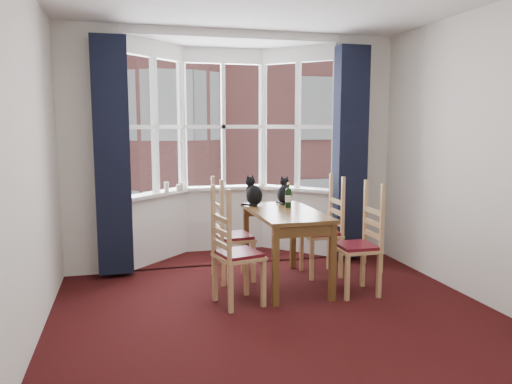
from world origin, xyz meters
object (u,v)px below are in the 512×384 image
object	(u,v)px
cat_right	(285,193)
candle_extra	(181,187)
dining_table	(286,222)
chair_left_far	(226,238)
candle_short	(178,188)
wine_bottle	(288,197)
chair_right_far	(329,234)
cat_left	(254,194)
chair_left_near	(230,257)
chair_right_near	(364,247)
candle_tall	(167,187)

from	to	relation	value
cat_right	candle_extra	size ratio (longest dim) A/B	2.92
dining_table	chair_left_far	xyz separation A→B (m)	(-0.59, 0.31, -0.21)
candle_short	wine_bottle	bearing A→B (deg)	-46.76
chair_right_far	chair_left_far	bearing A→B (deg)	177.19
dining_table	candle_extra	world-z (taller)	candle_extra
wine_bottle	cat_left	bearing A→B (deg)	140.63
cat_right	candle_extra	world-z (taller)	cat_right
chair_left_near	chair_left_far	bearing A→B (deg)	82.01
cat_right	wine_bottle	world-z (taller)	cat_right
chair_right_near	candle_short	distance (m)	2.49
dining_table	candle_extra	distance (m)	1.67
dining_table	chair_left_near	world-z (taller)	chair_left_near
cat_right	candle_tall	distance (m)	1.52
chair_left_near	candle_tall	world-z (taller)	candle_tall
chair_right_far	candle_short	world-z (taller)	candle_short
dining_table	candle_extra	bearing A→B (deg)	124.99
dining_table	chair_right_far	world-z (taller)	chair_right_far
chair_left_far	candle_tall	distance (m)	1.23
cat_left	candle_short	world-z (taller)	cat_left
wine_bottle	chair_left_near	bearing A→B (deg)	-140.67
chair_left_near	candle_short	xyz separation A→B (m)	(-0.29, 1.79, 0.44)
cat_left	cat_right	size ratio (longest dim) A/B	1.08
chair_left_near	cat_left	size ratio (longest dim) A/B	2.66
cat_left	wine_bottle	world-z (taller)	cat_left
candle_tall	chair_left_far	bearing A→B (deg)	-61.28
wine_bottle	candle_short	world-z (taller)	wine_bottle
chair_right_far	cat_left	xyz separation A→B (m)	(-0.83, 0.21, 0.46)
dining_table	cat_left	size ratio (longest dim) A/B	3.67
wine_bottle	candle_extra	bearing A→B (deg)	131.75
chair_left_far	cat_right	xyz separation A→B (m)	(0.73, 0.17, 0.45)
dining_table	candle_short	xyz separation A→B (m)	(-0.99, 1.33, 0.23)
chair_left_near	cat_right	world-z (taller)	cat_right
chair_left_near	wine_bottle	size ratio (longest dim) A/B	3.39
candle_tall	candle_extra	world-z (taller)	candle_tall
cat_right	candle_short	world-z (taller)	cat_right
chair_left_far	candle_extra	bearing A→B (deg)	108.99
chair_left_far	candle_short	size ratio (longest dim) A/B	10.74
chair_right_far	cat_right	size ratio (longest dim) A/B	2.86
wine_bottle	candle_extra	world-z (taller)	wine_bottle
wine_bottle	candle_short	bearing A→B (deg)	133.24
wine_bottle	candle_tall	distance (m)	1.66
candle_tall	candle_short	world-z (taller)	candle_tall
wine_bottle	chair_left_far	bearing A→B (deg)	170.26
chair_right_far	wine_bottle	world-z (taller)	wine_bottle
candle_tall	chair_left_near	bearing A→B (deg)	-75.94
cat_right	candle_extra	bearing A→B (deg)	141.11
chair_right_near	cat_left	bearing A→B (deg)	136.06
chair_left_far	candle_extra	world-z (taller)	candle_extra
cat_left	wine_bottle	size ratio (longest dim) A/B	1.27
chair_left_far	cat_left	distance (m)	0.60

